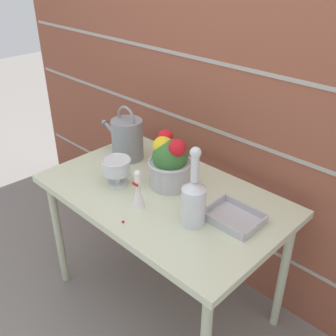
{
  "coord_description": "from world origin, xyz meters",
  "views": [
    {
      "loc": [
        1.14,
        -1.13,
        1.79
      ],
      "look_at": [
        0.0,
        0.04,
        0.86
      ],
      "focal_mm": 42.0,
      "sensor_mm": 36.0,
      "label": 1
    }
  ],
  "objects_px": {
    "wire_tray": "(234,218)",
    "watering_can": "(127,138)",
    "crystal_pedestal_bowl": "(117,168)",
    "figurine_vase": "(138,192)",
    "flower_planter": "(170,162)",
    "glass_decanter": "(194,199)"
  },
  "relations": [
    {
      "from": "flower_planter",
      "to": "glass_decanter",
      "type": "height_order",
      "value": "glass_decanter"
    },
    {
      "from": "glass_decanter",
      "to": "figurine_vase",
      "type": "relative_size",
      "value": 1.9
    },
    {
      "from": "crystal_pedestal_bowl",
      "to": "watering_can",
      "type": "bearing_deg",
      "value": 129.21
    },
    {
      "from": "glass_decanter",
      "to": "wire_tray",
      "type": "height_order",
      "value": "glass_decanter"
    },
    {
      "from": "watering_can",
      "to": "crystal_pedestal_bowl",
      "type": "xyz_separation_m",
      "value": [
        0.18,
        -0.22,
        -0.03
      ]
    },
    {
      "from": "crystal_pedestal_bowl",
      "to": "figurine_vase",
      "type": "distance_m",
      "value": 0.23
    },
    {
      "from": "flower_planter",
      "to": "glass_decanter",
      "type": "relative_size",
      "value": 0.75
    },
    {
      "from": "flower_planter",
      "to": "wire_tray",
      "type": "relative_size",
      "value": 1.15
    },
    {
      "from": "flower_planter",
      "to": "figurine_vase",
      "type": "height_order",
      "value": "flower_planter"
    },
    {
      "from": "figurine_vase",
      "to": "wire_tray",
      "type": "bearing_deg",
      "value": 30.7
    },
    {
      "from": "glass_decanter",
      "to": "figurine_vase",
      "type": "distance_m",
      "value": 0.27
    },
    {
      "from": "crystal_pedestal_bowl",
      "to": "wire_tray",
      "type": "height_order",
      "value": "crystal_pedestal_bowl"
    },
    {
      "from": "wire_tray",
      "to": "crystal_pedestal_bowl",
      "type": "bearing_deg",
      "value": -164.95
    },
    {
      "from": "crystal_pedestal_bowl",
      "to": "flower_planter",
      "type": "distance_m",
      "value": 0.26
    },
    {
      "from": "watering_can",
      "to": "glass_decanter",
      "type": "xyz_separation_m",
      "value": [
        0.66,
        -0.2,
        0.01
      ]
    },
    {
      "from": "wire_tray",
      "to": "watering_can",
      "type": "bearing_deg",
      "value": 175.57
    },
    {
      "from": "flower_planter",
      "to": "figurine_vase",
      "type": "distance_m",
      "value": 0.24
    },
    {
      "from": "crystal_pedestal_bowl",
      "to": "flower_planter",
      "type": "height_order",
      "value": "flower_planter"
    },
    {
      "from": "crystal_pedestal_bowl",
      "to": "glass_decanter",
      "type": "height_order",
      "value": "glass_decanter"
    },
    {
      "from": "glass_decanter",
      "to": "figurine_vase",
      "type": "height_order",
      "value": "glass_decanter"
    },
    {
      "from": "watering_can",
      "to": "figurine_vase",
      "type": "height_order",
      "value": "watering_can"
    },
    {
      "from": "flower_planter",
      "to": "figurine_vase",
      "type": "xyz_separation_m",
      "value": [
        0.03,
        -0.24,
        -0.05
      ]
    }
  ]
}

